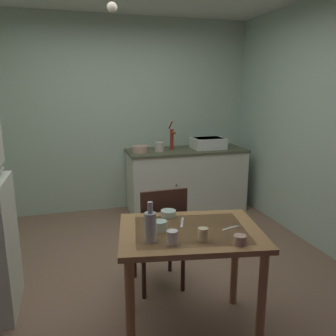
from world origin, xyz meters
TOP-DOWN VIEW (x-y plane):
  - ground_plane at (0.00, 0.00)m, footprint 4.90×4.90m
  - wall_back at (0.00, 2.00)m, footprint 4.00×0.10m
  - counter_cabinet at (0.98, 1.63)m, footprint 1.63×0.64m
  - sink_basin at (1.30, 1.63)m, footprint 0.44×0.34m
  - hand_pump at (0.78, 1.68)m, footprint 0.05×0.27m
  - mixing_bowl_counter at (0.32, 1.58)m, footprint 0.21×0.21m
  - stoneware_crock at (0.58, 1.60)m, footprint 0.12×0.12m
  - dining_table at (0.19, -0.75)m, footprint 1.04×0.83m
  - chair_far_side at (0.13, -0.18)m, footprint 0.42×0.42m
  - serving_bowl_wide at (0.12, -0.48)m, footprint 0.11×0.11m
  - mug_tall at (0.40, -1.04)m, footprint 0.08×0.08m
  - mug_dark at (0.02, -0.93)m, footprint 0.07×0.07m
  - teacup_cream at (-0.00, -0.72)m, footprint 0.09×0.09m
  - teacup_mint at (0.21, -0.93)m, footprint 0.06×0.06m
  - glass_bottle at (-0.10, -0.85)m, footprint 0.07×0.07m
  - table_knife at (0.18, -0.62)m, footprint 0.08×0.18m
  - teaspoon_near_bowl at (0.46, -0.81)m, footprint 0.13×0.06m
  - pendant_bulb at (-0.16, 0.11)m, footprint 0.08×0.08m

SIDE VIEW (x-z plane):
  - ground_plane at x=0.00m, z-range 0.00..0.00m
  - counter_cabinet at x=0.98m, z-range 0.00..0.87m
  - chair_far_side at x=0.13m, z-range 0.03..0.95m
  - dining_table at x=0.19m, z-range 0.26..1.03m
  - table_knife at x=0.18m, z-range 0.77..0.78m
  - teaspoon_near_bowl at x=0.46m, z-range 0.77..0.78m
  - serving_bowl_wide at x=0.12m, z-range 0.77..0.82m
  - mug_tall at x=0.40m, z-range 0.77..0.83m
  - teacup_cream at x=0.00m, z-range 0.77..0.84m
  - teacup_mint at x=0.21m, z-range 0.77..0.86m
  - mug_dark at x=0.02m, z-range 0.77..0.86m
  - glass_bottle at x=-0.10m, z-range 0.75..1.00m
  - mixing_bowl_counter at x=0.32m, z-range 0.87..0.95m
  - stoneware_crock at x=0.58m, z-range 0.87..0.99m
  - sink_basin at x=1.30m, z-range 0.87..1.02m
  - hand_pump at x=0.78m, z-range 0.84..1.23m
  - wall_back at x=0.00m, z-range 0.00..2.62m
  - pendant_bulb at x=-0.16m, z-range 2.26..2.34m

